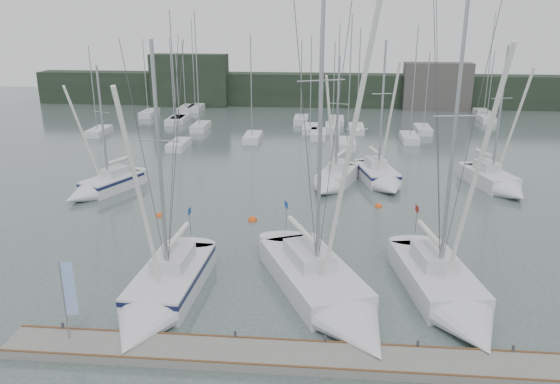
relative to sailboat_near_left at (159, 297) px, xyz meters
The scene contains 18 objects.
ground 6.48m from the sailboat_near_left, 11.25° to the left, with size 160.00×160.00×0.00m, color #43524F.
dock 7.36m from the sailboat_near_left, 30.61° to the right, with size 24.00×2.00×0.40m, color slate.
far_treeline 63.60m from the sailboat_near_left, 84.29° to the left, with size 90.00×4.00×5.00m, color black.
far_building_left 62.86m from the sailboat_near_left, 102.58° to the left, with size 12.00×3.00×8.00m, color black.
far_building_right 65.97m from the sailboat_near_left, 68.34° to the left, with size 10.00×3.00×7.00m, color #45413F.
mast_forest 45.56m from the sailboat_near_left, 86.72° to the left, with size 51.53×28.21×14.54m.
sailboat_near_left is the anchor object (origin of this frame).
sailboat_near_center 8.66m from the sailboat_near_left, ahead, with size 7.95×12.24×18.92m.
sailboat_near_right 14.58m from the sailboat_near_left, ahead, with size 4.85×10.90×16.06m.
sailboat_mid_a 20.09m from the sailboat_near_left, 120.61° to the left, with size 5.20×7.81×11.04m.
sailboat_mid_c 22.37m from the sailboat_near_left, 67.27° to the left, with size 4.45×7.40×11.64m.
sailboat_mid_d 25.22m from the sailboat_near_left, 59.34° to the left, with size 4.29×7.96×12.91m.
sailboat_mid_e 30.79m from the sailboat_near_left, 43.27° to the left, with size 4.66×8.15×12.56m.
buoy_a 12.85m from the sailboat_near_left, 76.61° to the left, with size 0.66×0.66×0.66m, color #D64C13.
buoy_b 20.31m from the sailboat_near_left, 53.10° to the left, with size 0.55×0.55×0.55m, color #D64C13.
buoy_c 13.42m from the sailboat_near_left, 107.12° to the left, with size 0.50×0.50×0.50m, color #D64C13.
dock_banner 4.94m from the sailboat_near_left, 128.97° to the right, with size 0.57×0.15×3.80m.
seagull 12.76m from the sailboat_near_left, ahead, with size 1.01×0.47×0.20m.
Camera 1 is at (1.88, -24.83, 14.19)m, focal length 35.00 mm.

